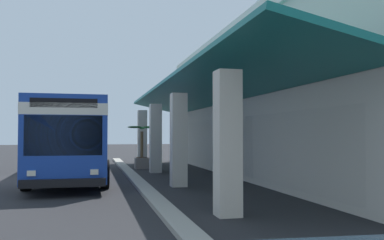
% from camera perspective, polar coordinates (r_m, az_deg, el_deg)
% --- Properties ---
extents(ground, '(120.00, 120.00, 0.00)m').
position_cam_1_polar(ground, '(18.73, 0.38, -7.73)').
color(ground, '#262628').
extents(curb_strip, '(26.85, 0.50, 0.12)m').
position_cam_1_polar(curb_strip, '(17.76, -7.89, -7.84)').
color(curb_strip, '#9E998E').
rests_on(curb_strip, ground).
extents(plaza_building, '(22.67, 14.28, 6.73)m').
position_cam_1_polar(plaza_building, '(20.99, 19.31, 2.21)').
color(plaza_building, beige).
rests_on(plaza_building, ground).
extents(transit_bus, '(11.24, 2.92, 3.34)m').
position_cam_1_polar(transit_bus, '(18.49, -16.25, -1.98)').
color(transit_bus, '#193D9E').
rests_on(transit_bus, ground).
extents(potted_palm, '(1.57, 1.82, 2.36)m').
position_cam_1_polar(potted_palm, '(23.05, -6.87, -5.00)').
color(potted_palm, gray).
rests_on(potted_palm, ground).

